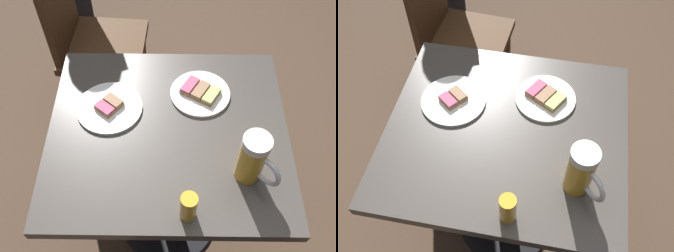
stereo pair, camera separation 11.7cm
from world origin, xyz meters
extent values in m
plane|color=#4C3828|center=(0.00, 0.00, 0.00)|extent=(6.00, 6.00, 0.00)
cylinder|color=black|center=(0.00, 0.00, 0.01)|extent=(0.44, 0.44, 0.01)
cylinder|color=black|center=(0.00, 0.00, 0.35)|extent=(0.09, 0.09, 0.67)
cube|color=#423D38|center=(0.00, 0.00, 0.69)|extent=(0.76, 0.68, 0.04)
cylinder|color=white|center=(0.11, 0.15, 0.71)|extent=(0.20, 0.20, 0.01)
cube|color=#9E7547|center=(0.07, 0.17, 0.72)|extent=(0.07, 0.09, 0.01)
cube|color=#BC4C70|center=(0.07, 0.17, 0.73)|extent=(0.07, 0.08, 0.01)
cube|color=#9E7547|center=(0.11, 0.15, 0.72)|extent=(0.07, 0.09, 0.01)
cube|color=#997051|center=(0.11, 0.15, 0.73)|extent=(0.07, 0.08, 0.01)
cube|color=#9E7547|center=(0.14, 0.13, 0.72)|extent=(0.07, 0.09, 0.01)
cube|color=#ADC66B|center=(0.14, 0.13, 0.73)|extent=(0.07, 0.08, 0.01)
cylinder|color=white|center=(-0.19, 0.08, 0.71)|extent=(0.22, 0.22, 0.01)
cube|color=#9E7547|center=(-0.20, 0.07, 0.72)|extent=(0.07, 0.07, 0.01)
cube|color=#BC4C70|center=(-0.20, 0.07, 0.73)|extent=(0.07, 0.07, 0.01)
cube|color=#9E7547|center=(-0.18, 0.10, 0.72)|extent=(0.07, 0.07, 0.01)
cube|color=#997051|center=(-0.18, 0.10, 0.73)|extent=(0.07, 0.07, 0.01)
cylinder|color=gold|center=(0.23, -0.15, 0.78)|extent=(0.08, 0.08, 0.15)
cylinder|color=white|center=(0.23, -0.15, 0.87)|extent=(0.08, 0.08, 0.03)
torus|color=silver|center=(0.26, -0.19, 0.79)|extent=(0.08, 0.08, 0.10)
cylinder|color=gold|center=(0.06, -0.28, 0.76)|extent=(0.05, 0.05, 0.10)
cylinder|color=#472D19|center=(-0.16, 0.49, 0.22)|extent=(0.03, 0.03, 0.43)
cylinder|color=#472D19|center=(-0.14, 0.81, 0.22)|extent=(0.03, 0.03, 0.43)
cylinder|color=#472D19|center=(-0.48, 0.51, 0.22)|extent=(0.03, 0.03, 0.43)
cylinder|color=#472D19|center=(-0.46, 0.83, 0.22)|extent=(0.03, 0.03, 0.43)
cube|color=#472D19|center=(-0.31, 0.66, 0.45)|extent=(0.41, 0.41, 0.04)
camera|label=1|loc=(0.01, -0.68, 1.68)|focal=40.19mm
camera|label=2|loc=(0.12, -0.67, 1.68)|focal=40.19mm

